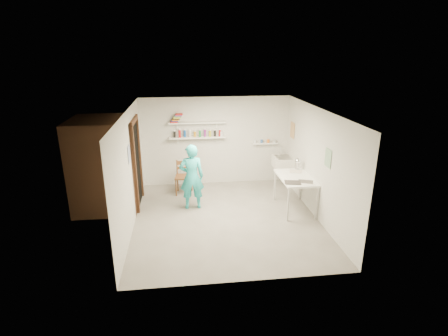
{
  "coord_description": "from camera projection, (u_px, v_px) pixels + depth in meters",
  "views": [
    {
      "loc": [
        -0.89,
        -6.94,
        3.56
      ],
      "look_at": [
        0.0,
        0.4,
        1.05
      ],
      "focal_mm": 28.0,
      "sensor_mm": 36.0,
      "label": 1
    }
  ],
  "objects": [
    {
      "name": "poster_left",
      "position": [
        129.0,
        154.0,
        7.09
      ],
      "size": [
        0.01,
        0.28,
        0.36
      ],
      "primitive_type": "cube",
      "color": "#334C7F",
      "rests_on": "wall_left"
    },
    {
      "name": "wall_clock",
      "position": [
        191.0,
        163.0,
        8.18
      ],
      "size": [
        0.28,
        0.05,
        0.28
      ],
      "primitive_type": "cylinder",
      "rotation": [
        1.57,
        0.0,
        0.04
      ],
      "color": "#C6BA87",
      "rests_on": "man"
    },
    {
      "name": "book_stack",
      "position": [
        177.0,
        118.0,
        9.05
      ],
      "size": [
        0.32,
        0.14,
        0.22
      ],
      "color": "red",
      "rests_on": "shelf_upper"
    },
    {
      "name": "wall_front",
      "position": [
        245.0,
        215.0,
        5.26
      ],
      "size": [
        4.0,
        0.02,
        2.4
      ],
      "primitive_type": "cube",
      "color": "silver",
      "rests_on": "ground"
    },
    {
      "name": "poster_right_b",
      "position": [
        328.0,
        158.0,
        7.0
      ],
      "size": [
        0.01,
        0.3,
        0.38
      ],
      "primitive_type": "cube",
      "color": "#3F724C",
      "rests_on": "wall_right"
    },
    {
      "name": "wall_back",
      "position": [
        216.0,
        141.0,
        9.51
      ],
      "size": [
        4.0,
        0.02,
        2.4
      ],
      "primitive_type": "cube",
      "color": "silver",
      "rests_on": "ground"
    },
    {
      "name": "door_lintel",
      "position": [
        134.0,
        120.0,
        7.87
      ],
      "size": [
        0.06,
        1.05,
        0.1
      ],
      "primitive_type": "cube",
      "color": "brown",
      "rests_on": "wall_left"
    },
    {
      "name": "poster_right_a",
      "position": [
        292.0,
        130.0,
        9.19
      ],
      "size": [
        0.01,
        0.34,
        0.42
      ],
      "primitive_type": "cube",
      "color": "#995933",
      "rests_on": "wall_right"
    },
    {
      "name": "shelf_lower",
      "position": [
        198.0,
        137.0,
        9.28
      ],
      "size": [
        1.5,
        0.22,
        0.03
      ],
      "primitive_type": "cube",
      "color": "white",
      "rests_on": "wall_back"
    },
    {
      "name": "door_jamb_near",
      "position": [
        135.0,
        171.0,
        7.74
      ],
      "size": [
        0.06,
        0.1,
        2.0
      ],
      "primitive_type": "cube",
      "color": "brown",
      "rests_on": "ground"
    },
    {
      "name": "wooden_chair",
      "position": [
        184.0,
        177.0,
        8.98
      ],
      "size": [
        0.47,
        0.46,
        0.92
      ],
      "primitive_type": "cube",
      "rotation": [
        0.0,
        0.0,
        -0.12
      ],
      "color": "brown",
      "rests_on": "ground"
    },
    {
      "name": "floor",
      "position": [
        226.0,
        219.0,
        7.77
      ],
      "size": [
        4.0,
        4.5,
        0.02
      ],
      "primitive_type": "cube",
      "color": "slate",
      "rests_on": "ground"
    },
    {
      "name": "desk_lamp",
      "position": [
        298.0,
        161.0,
        8.37
      ],
      "size": [
        0.15,
        0.15,
        0.15
      ],
      "primitive_type": "sphere",
      "color": "silver",
      "rests_on": "work_table"
    },
    {
      "name": "doorway_recess",
      "position": [
        137.0,
        164.0,
        8.21
      ],
      "size": [
        0.02,
        0.9,
        2.0
      ],
      "primitive_type": "cube",
      "color": "black",
      "rests_on": "wall_left"
    },
    {
      "name": "ceiling",
      "position": [
        226.0,
        110.0,
        7.0
      ],
      "size": [
        4.0,
        4.5,
        0.02
      ],
      "primitive_type": "cube",
      "color": "silver",
      "rests_on": "wall_back"
    },
    {
      "name": "papers",
      "position": [
        296.0,
        177.0,
        7.96
      ],
      "size": [
        0.3,
        0.22,
        0.02
      ],
      "color": "silver",
      "rests_on": "work_table"
    },
    {
      "name": "wall_left",
      "position": [
        129.0,
        171.0,
        7.15
      ],
      "size": [
        0.02,
        4.5,
        2.4
      ],
      "primitive_type": "cube",
      "color": "silver",
      "rests_on": "ground"
    },
    {
      "name": "shelf_upper",
      "position": [
        197.0,
        123.0,
        9.15
      ],
      "size": [
        1.5,
        0.22,
        0.03
      ],
      "primitive_type": "cube",
      "color": "white",
      "rests_on": "wall_back"
    },
    {
      "name": "man",
      "position": [
        192.0,
        177.0,
        8.06
      ],
      "size": [
        0.58,
        0.4,
        1.55
      ],
      "primitive_type": "imported",
      "rotation": [
        0.0,
        0.0,
        3.19
      ],
      "color": "#26B9BE",
      "rests_on": "ground"
    },
    {
      "name": "spray_cans",
      "position": [
        197.0,
        134.0,
        9.25
      ],
      "size": [
        1.32,
        0.06,
        0.17
      ],
      "color": "black",
      "rests_on": "shelf_lower"
    },
    {
      "name": "work_table",
      "position": [
        295.0,
        193.0,
        8.09
      ],
      "size": [
        0.73,
        1.21,
        0.81
      ],
      "primitive_type": "cube",
      "color": "white",
      "rests_on": "ground"
    },
    {
      "name": "belfast_sink",
      "position": [
        283.0,
        162.0,
        9.34
      ],
      "size": [
        0.48,
        0.6,
        0.3
      ],
      "primitive_type": "cube",
      "color": "white",
      "rests_on": "wall_right"
    },
    {
      "name": "corridor_box",
      "position": [
        105.0,
        164.0,
        8.11
      ],
      "size": [
        1.4,
        1.5,
        2.1
      ],
      "primitive_type": "cube",
      "color": "brown",
      "rests_on": "ground"
    },
    {
      "name": "ledge_shelf",
      "position": [
        265.0,
        143.0,
        9.61
      ],
      "size": [
        0.7,
        0.14,
        0.03
      ],
      "primitive_type": "cube",
      "color": "white",
      "rests_on": "wall_back"
    },
    {
      "name": "ledge_pots",
      "position": [
        265.0,
        141.0,
        9.59
      ],
      "size": [
        0.48,
        0.07,
        0.09
      ],
      "color": "silver",
      "rests_on": "ledge_shelf"
    },
    {
      "name": "door_jamb_far",
      "position": [
        140.0,
        158.0,
        8.68
      ],
      "size": [
        0.06,
        0.1,
        2.0
      ],
      "primitive_type": "cube",
      "color": "brown",
      "rests_on": "ground"
    },
    {
      "name": "wall_right",
      "position": [
        318.0,
        164.0,
        7.62
      ],
      "size": [
        0.02,
        4.5,
        2.4
      ],
      "primitive_type": "cube",
      "color": "silver",
      "rests_on": "ground"
    }
  ]
}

